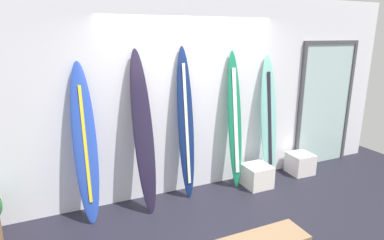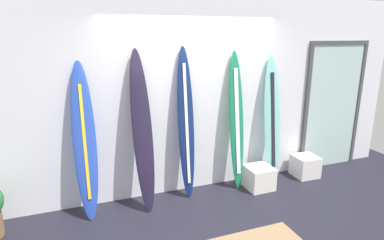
# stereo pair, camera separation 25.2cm
# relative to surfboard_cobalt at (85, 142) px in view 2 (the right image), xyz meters

# --- Properties ---
(ground) EXTENTS (8.00, 8.00, 0.04)m
(ground) POSITION_rel_surfboard_cobalt_xyz_m (1.50, -0.97, -1.00)
(ground) COLOR black
(wall_back) EXTENTS (7.20, 0.20, 2.80)m
(wall_back) POSITION_rel_surfboard_cobalt_xyz_m (1.50, 0.33, 0.42)
(wall_back) COLOR white
(wall_back) RESTS_ON ground
(surfboard_cobalt) EXTENTS (0.29, 0.43, 1.97)m
(surfboard_cobalt) POSITION_rel_surfboard_cobalt_xyz_m (0.00, 0.00, 0.00)
(surfboard_cobalt) COLOR #2849B6
(surfboard_cobalt) RESTS_ON ground
(surfboard_charcoal) EXTENTS (0.29, 0.49, 2.10)m
(surfboard_charcoal) POSITION_rel_surfboard_cobalt_xyz_m (0.71, -0.04, 0.07)
(surfboard_charcoal) COLOR #1F192F
(surfboard_charcoal) RESTS_ON ground
(surfboard_navy) EXTENTS (0.23, 0.31, 2.12)m
(surfboard_navy) POSITION_rel_surfboard_cobalt_xyz_m (1.34, 0.06, 0.08)
(surfboard_navy) COLOR navy
(surfboard_navy) RESTS_ON ground
(surfboard_emerald) EXTENTS (0.25, 0.32, 2.05)m
(surfboard_emerald) POSITION_rel_surfboard_cobalt_xyz_m (2.13, 0.06, 0.02)
(surfboard_emerald) COLOR #18744D
(surfboard_emerald) RESTS_ON ground
(surfboard_seafoam) EXTENTS (0.30, 0.31, 1.97)m
(surfboard_seafoam) POSITION_rel_surfboard_cobalt_xyz_m (2.75, 0.07, 0.00)
(surfboard_seafoam) COLOR #7BC4B9
(surfboard_seafoam) RESTS_ON ground
(display_block_left) EXTENTS (0.38, 0.38, 0.34)m
(display_block_left) POSITION_rel_surfboard_cobalt_xyz_m (3.38, -0.03, -0.81)
(display_block_left) COLOR silver
(display_block_left) RESTS_ON ground
(display_block_center) EXTENTS (0.39, 0.39, 0.34)m
(display_block_center) POSITION_rel_surfboard_cobalt_xyz_m (2.44, -0.14, -0.81)
(display_block_center) COLOR white
(display_block_center) RESTS_ON ground
(glass_door) EXTENTS (1.18, 0.06, 2.16)m
(glass_door) POSITION_rel_surfboard_cobalt_xyz_m (4.05, 0.21, 0.13)
(glass_door) COLOR silver
(glass_door) RESTS_ON ground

